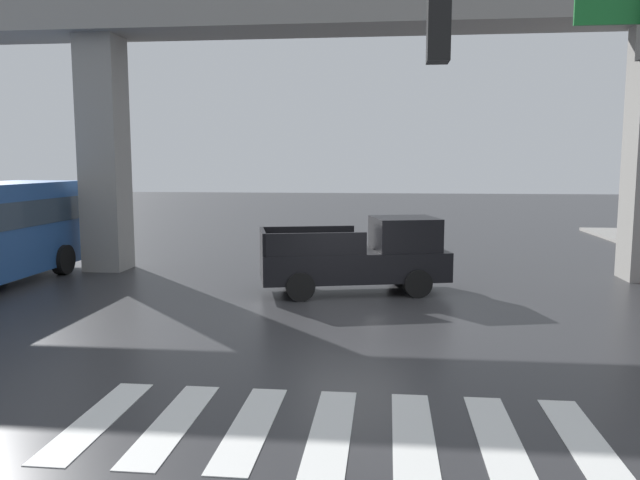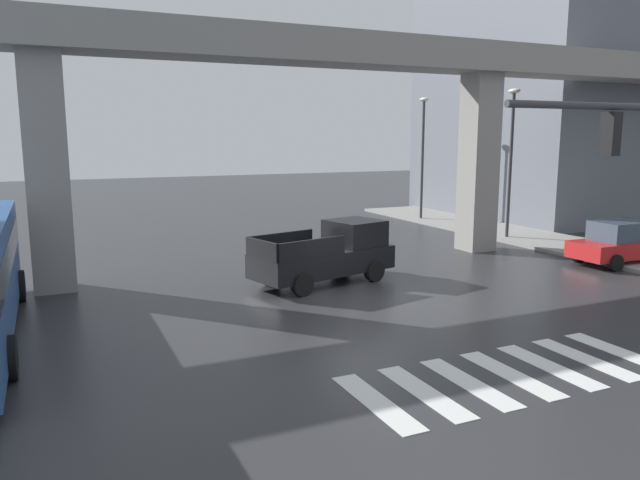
{
  "view_description": "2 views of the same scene",
  "coord_description": "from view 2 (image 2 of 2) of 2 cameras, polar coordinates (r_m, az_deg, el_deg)",
  "views": [
    {
      "loc": [
        0.72,
        -14.44,
        3.59
      ],
      "look_at": [
        -1.23,
        3.54,
        1.34
      ],
      "focal_mm": 34.93,
      "sensor_mm": 36.0,
      "label": 1
    },
    {
      "loc": [
        -8.86,
        -15.99,
        5.05
      ],
      "look_at": [
        -0.73,
        1.71,
        1.7
      ],
      "focal_mm": 34.2,
      "sensor_mm": 36.0,
      "label": 2
    }
  ],
  "objects": [
    {
      "name": "crosswalk_stripes",
      "position": [
        13.96,
        17.36,
        -11.9
      ],
      "size": [
        7.15,
        2.8,
        0.01
      ],
      "color": "silver",
      "rests_on": "ground"
    },
    {
      "name": "sidewalk_east",
      "position": [
        28.73,
        25.45,
        -1.17
      ],
      "size": [
        4.0,
        36.0,
        0.15
      ],
      "primitive_type": "cube",
      "color": "gray",
      "rests_on": "ground"
    },
    {
      "name": "street_lamp_mid_block",
      "position": [
        30.89,
        17.47,
        8.4
      ],
      "size": [
        0.44,
        0.7,
        7.24
      ],
      "color": "#38383D",
      "rests_on": "ground"
    },
    {
      "name": "elevated_overpass",
      "position": [
        23.38,
        -2.32,
        15.98
      ],
      "size": [
        53.77,
        2.19,
        8.88
      ],
      "color": "gray",
      "rests_on": "ground"
    },
    {
      "name": "ground_plane",
      "position": [
        18.96,
        4.2,
        -5.71
      ],
      "size": [
        120.0,
        120.0,
        0.0
      ],
      "primitive_type": "plane",
      "color": "#2D2D30"
    },
    {
      "name": "sedan_red",
      "position": [
        26.93,
        26.41,
        -0.24
      ],
      "size": [
        4.33,
        2.01,
        1.72
      ],
      "color": "red",
      "rests_on": "ground"
    },
    {
      "name": "pickup_truck",
      "position": [
        21.11,
        0.92,
        -1.34
      ],
      "size": [
        5.41,
        3.08,
        2.08
      ],
      "color": "black",
      "rests_on": "ground"
    },
    {
      "name": "street_lamp_far_north",
      "position": [
        36.78,
        9.6,
        8.86
      ],
      "size": [
        0.44,
        0.7,
        7.24
      ],
      "color": "#38383D",
      "rests_on": "ground"
    }
  ]
}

